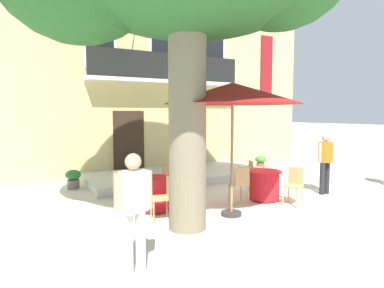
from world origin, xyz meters
TOP-DOWN VIEW (x-y plane):
  - ground_plane at (0.00, 0.00)m, footprint 120.00×120.00m
  - building_facade at (-0.87, 6.99)m, footprint 13.00×5.09m
  - entrance_step_platform at (-0.87, 3.61)m, footprint 6.08×2.78m
  - cafe_table_near_tree at (-0.18, 0.06)m, footprint 0.86×0.86m
  - cafe_chair_near_tree_0 at (0.18, -0.61)m, footprint 0.52×0.52m
  - cafe_chair_near_tree_1 at (0.07, 0.77)m, footprint 0.53×0.53m
  - cafe_chair_near_tree_2 at (-0.93, 0.07)m, footprint 0.45×0.45m
  - cafe_table_middle at (-2.98, 0.53)m, footprint 0.86×0.86m
  - cafe_chair_middle_0 at (-2.37, 0.97)m, footprint 0.55×0.55m
  - cafe_chair_middle_1 at (-3.58, 0.99)m, footprint 0.57×0.57m
  - cafe_chair_middle_2 at (-3.07, -0.22)m, footprint 0.48×0.48m
  - cafe_umbrella at (-1.66, -0.61)m, footprint 2.90×2.90m
  - ground_planter_left at (-4.26, 3.74)m, footprint 0.45×0.45m
  - ground_planter_right at (2.52, 3.44)m, footprint 0.42×0.42m
  - pedestrian_near_entrance at (1.71, -0.21)m, footprint 0.53×0.40m
  - pedestrian_mid_plaza at (-4.36, -2.18)m, footprint 0.53×0.33m

SIDE VIEW (x-z plane):
  - ground_plane at x=0.00m, z-range 0.00..0.00m
  - entrance_step_platform at x=-0.87m, z-range 0.00..0.25m
  - ground_planter_left at x=-4.26m, z-range 0.04..0.59m
  - ground_planter_right at x=2.52m, z-range 0.04..0.65m
  - cafe_table_near_tree at x=-0.18m, z-range 0.01..0.77m
  - cafe_table_middle at x=-2.98m, z-range 0.01..0.77m
  - cafe_chair_near_tree_0 at x=0.18m, z-range 0.07..0.98m
  - cafe_chair_near_tree_1 at x=0.07m, z-range 0.07..0.98m
  - cafe_chair_near_tree_2 at x=-0.93m, z-range 0.07..0.98m
  - cafe_chair_middle_0 at x=-2.37m, z-range 0.07..0.98m
  - cafe_chair_middle_1 at x=-3.58m, z-range 0.07..0.98m
  - cafe_chair_middle_2 at x=-3.07m, z-range 0.07..0.98m
  - pedestrian_near_entrance at x=1.71m, z-range 0.11..1.77m
  - pedestrian_mid_plaza at x=-4.36m, z-range 0.11..1.78m
  - cafe_umbrella at x=-1.66m, z-range 1.19..4.04m
  - building_facade at x=-0.87m, z-range 0.00..7.50m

